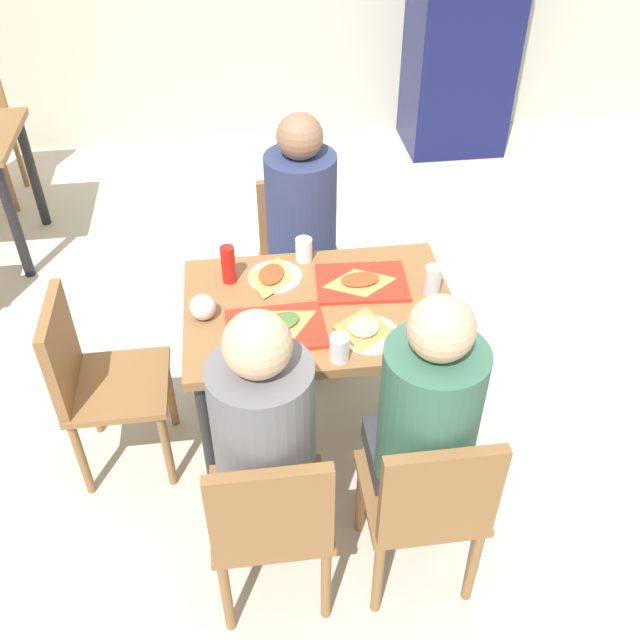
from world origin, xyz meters
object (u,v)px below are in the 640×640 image
pizza_slice_a (279,324)px  pizza_slice_b (360,281)px  main_table (320,328)px  drink_fridge (464,16)px  person_in_red (264,435)px  plastic_cup_b (339,348)px  condiment_bottle (228,265)px  chair_far_side (300,253)px  chair_near_right (428,501)px  pizza_slice_d (363,327)px  chair_left_end (94,376)px  plastic_cup_a (304,250)px  person_in_brown_jacket (424,419)px  person_far_side (302,226)px  tray_red_near (275,329)px  pizza_slice_c (271,275)px  foil_bundle (203,307)px  chair_near_left (271,518)px  soda_can (432,280)px  tray_red_far (362,283)px  paper_plate_center (275,277)px

pizza_slice_a → pizza_slice_b: 0.41m
main_table → drink_fridge: 3.19m
person_in_red → plastic_cup_b: size_ratio=12.54×
condiment_bottle → main_table: bearing=-30.8°
main_table → pizza_slice_a: (-0.17, -0.12, 0.14)m
pizza_slice_b → chair_far_side: bearing=104.9°
chair_near_right → pizza_slice_d: chair_near_right is taller
chair_left_end → plastic_cup_a: plastic_cup_a is taller
person_in_brown_jacket → plastic_cup_b: 0.39m
chair_far_side → person_far_side: 0.28m
plastic_cup_b → tray_red_near: bearing=138.6°
chair_far_side → pizza_slice_b: chair_far_side is taller
main_table → pizza_slice_c: (-0.17, 0.19, 0.13)m
person_far_side → tray_red_near: 0.76m
pizza_slice_a → pizza_slice_d: (0.31, -0.05, -0.01)m
pizza_slice_a → person_far_side: bearing=77.1°
pizza_slice_d → foil_bundle: size_ratio=2.27×
person_in_red → person_far_side: size_ratio=1.00×
chair_left_end → drink_fridge: 3.69m
person_in_red → plastic_cup_a: 0.96m
person_far_side → pizza_slice_b: bearing=-71.2°
main_table → tray_red_near: 0.26m
plastic_cup_a → pizza_slice_a: bearing=-108.2°
chair_far_side → foil_bundle: foil_bundle is taller
person_in_red → plastic_cup_b: (0.29, 0.30, 0.07)m
pizza_slice_a → person_in_brown_jacket: bearing=-48.8°
pizza_slice_b → pizza_slice_d: 0.28m
plastic_cup_b → drink_fridge: bearing=66.7°
pizza_slice_a → condiment_bottle: (-0.17, 0.32, 0.06)m
tray_red_near → foil_bundle: size_ratio=3.60×
chair_near_left → chair_near_right: bearing=0.0°
chair_near_left → person_far_side: size_ratio=0.67×
pizza_slice_c → plastic_cup_a: plastic_cup_a is taller
soda_can → chair_left_end: bearing=-179.2°
chair_near_left → chair_far_side: bearing=80.2°
plastic_cup_a → pizza_slice_c: bearing=-141.0°
chair_left_end → person_far_side: bearing=34.0°
plastic_cup_a → foil_bundle: (-0.42, -0.33, 0.00)m
tray_red_far → drink_fridge: drink_fridge is taller
pizza_slice_a → plastic_cup_b: (0.19, -0.19, 0.03)m
person_in_red → pizza_slice_b: 0.84m
person_far_side → paper_plate_center: bearing=-110.9°
chair_far_side → tray_red_far: 0.72m
main_table → chair_left_end: (-0.91, 0.00, -0.15)m
foil_bundle → drink_fridge: bearing=57.4°
pizza_slice_c → foil_bundle: size_ratio=2.39×
pizza_slice_b → foil_bundle: (-0.62, -0.12, 0.03)m
person_in_brown_jacket → foil_bundle: bearing=139.9°
main_table → person_in_brown_jacket: (0.26, -0.61, 0.10)m
person_far_side → plastic_cup_a: person_far_side is taller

